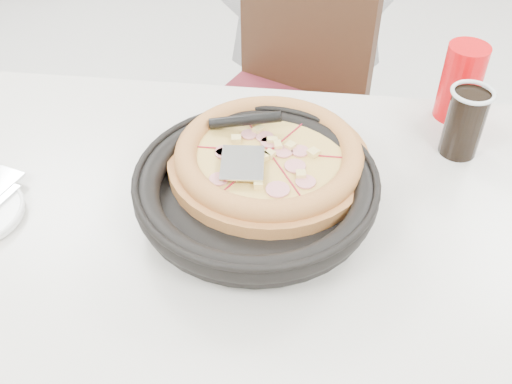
# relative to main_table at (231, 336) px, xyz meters

# --- Properties ---
(floor) EXTENTS (7.00, 7.00, 0.00)m
(floor) POSITION_rel_main_table_xyz_m (0.12, 0.12, -0.38)
(floor) COLOR #B1B2AD
(floor) RESTS_ON ground
(main_table) EXTENTS (1.27, 0.90, 0.75)m
(main_table) POSITION_rel_main_table_xyz_m (0.00, 0.00, 0.00)
(main_table) COLOR beige
(main_table) RESTS_ON floor
(chair_far) EXTENTS (0.56, 0.56, 0.95)m
(chair_far) POSITION_rel_main_table_xyz_m (0.02, 0.68, 0.10)
(chair_far) COLOR black
(chair_far) RESTS_ON floor
(trivet) EXTENTS (0.12, 0.12, 0.04)m
(trivet) POSITION_rel_main_table_xyz_m (0.02, 0.02, 0.39)
(trivet) COLOR black
(trivet) RESTS_ON main_table
(pizza_pan) EXTENTS (0.42, 0.42, 0.01)m
(pizza_pan) POSITION_rel_main_table_xyz_m (0.05, 0.00, 0.42)
(pizza_pan) COLOR black
(pizza_pan) RESTS_ON trivet
(pizza) EXTENTS (0.38, 0.38, 0.02)m
(pizza) POSITION_rel_main_table_xyz_m (0.07, 0.07, 0.44)
(pizza) COLOR #BA7E45
(pizza) RESTS_ON pizza_pan
(pizza_server) EXTENTS (0.08, 0.10, 0.00)m
(pizza_server) POSITION_rel_main_table_xyz_m (0.03, 0.03, 0.47)
(pizza_server) COLOR silver
(pizza_server) RESTS_ON pizza
(cola_glass) EXTENTS (0.08, 0.08, 0.13)m
(cola_glass) POSITION_rel_main_table_xyz_m (0.42, 0.22, 0.44)
(cola_glass) COLOR black
(cola_glass) RESTS_ON main_table
(red_cup) EXTENTS (0.09, 0.09, 0.16)m
(red_cup) POSITION_rel_main_table_xyz_m (0.43, 0.34, 0.45)
(red_cup) COLOR red
(red_cup) RESTS_ON main_table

